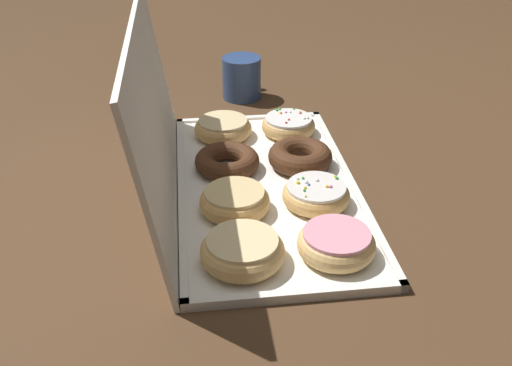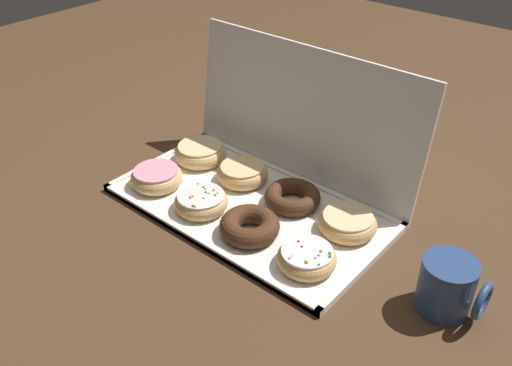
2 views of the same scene
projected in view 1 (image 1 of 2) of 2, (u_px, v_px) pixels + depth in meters
ground_plane at (267, 191)px, 1.00m from camera, size 3.00×3.00×0.00m
donut_box at (267, 188)px, 1.00m from camera, size 0.56×0.30×0.01m
box_lid_open at (155, 118)px, 0.91m from camera, size 0.56×0.05×0.29m
pink_frosted_donut_0 at (336, 243)px, 0.82m from camera, size 0.11×0.11×0.04m
sprinkle_donut_1 at (316, 194)px, 0.94m from camera, size 0.11×0.11×0.04m
chocolate_cake_ring_donut_2 at (300, 156)px, 1.05m from camera, size 0.12×0.12×0.04m
sprinkle_donut_3 at (288, 125)px, 1.16m from camera, size 0.11×0.11×0.04m
glazed_ring_donut_4 at (242, 250)px, 0.81m from camera, size 0.12×0.12×0.04m
glazed_ring_donut_5 at (235, 201)px, 0.92m from camera, size 0.11×0.11×0.04m
chocolate_cake_ring_donut_6 at (227, 161)px, 1.03m from camera, size 0.12×0.12×0.03m
glazed_ring_donut_7 at (223, 128)px, 1.15m from camera, size 0.11×0.11×0.04m
coffee_mug at (241, 76)px, 1.33m from camera, size 0.11×0.09×0.10m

